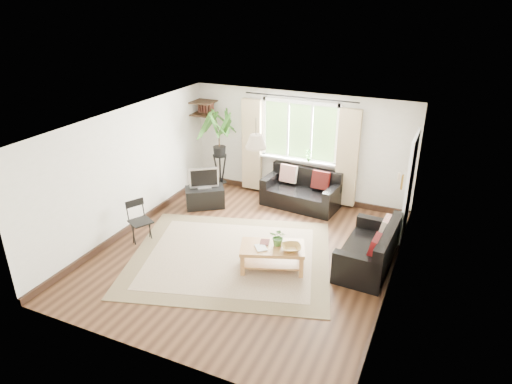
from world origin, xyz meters
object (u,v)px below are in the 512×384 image
at_px(coffee_table, 272,258).
at_px(tv_stand, 205,197).
at_px(folding_chair, 141,222).
at_px(sofa_right, 368,247).
at_px(sofa_back, 301,190).
at_px(palm_stand, 220,152).

distance_m(coffee_table, tv_stand, 2.81).
height_order(tv_stand, folding_chair, folding_chair).
height_order(sofa_right, coffee_table, sofa_right).
xyz_separation_m(coffee_table, tv_stand, (-2.27, 1.66, 0.00)).
distance_m(sofa_back, coffee_table, 2.58).
xyz_separation_m(sofa_right, palm_stand, (-3.82, 1.83, 0.59)).
relative_size(sofa_back, palm_stand, 0.85).
bearing_deg(sofa_back, palm_stand, -175.37).
bearing_deg(folding_chair, palm_stand, 22.57).
xyz_separation_m(tv_stand, folding_chair, (-0.32, -1.80, 0.18)).
bearing_deg(tv_stand, sofa_back, -10.35).
distance_m(coffee_table, folding_chair, 2.60).
relative_size(sofa_right, coffee_table, 1.48).
relative_size(coffee_table, palm_stand, 0.56).
bearing_deg(sofa_right, sofa_back, -131.81).
xyz_separation_m(sofa_back, coffee_table, (0.38, -2.55, -0.16)).
bearing_deg(sofa_back, folding_chair, -123.91).
distance_m(sofa_right, tv_stand, 3.83).
height_order(coffee_table, tv_stand, tv_stand).
bearing_deg(sofa_back, sofa_right, -39.06).
relative_size(sofa_right, folding_chair, 1.99).
relative_size(sofa_right, palm_stand, 0.82).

